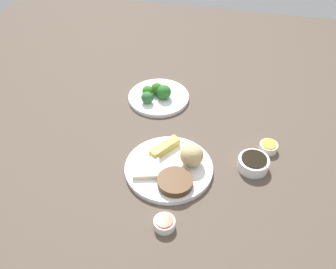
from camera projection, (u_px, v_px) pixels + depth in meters
The scene contains 17 objects.
tabletop at pixel (182, 162), 1.15m from camera, with size 2.20×2.20×0.02m, color #4A3D33.
main_plate at pixel (169, 168), 1.11m from camera, with size 0.26×0.26×0.02m, color white.
rice_scoop at pixel (192, 155), 1.09m from camera, with size 0.07×0.07×0.07m, color tan.
spring_roll at pixel (165, 148), 1.14m from camera, with size 0.10×0.03×0.03m, color gold.
crab_rangoon_wonton at pixel (146, 168), 1.09m from camera, with size 0.08×0.08×0.02m, color beige.
stir_fry_heap at pixel (174, 181), 1.05m from camera, with size 0.10×0.10×0.02m, color #442A15.
broccoli_plate at pixel (159, 97), 1.37m from camera, with size 0.22×0.22×0.01m, color white.
broccoli_floret_0 at pixel (148, 91), 1.35m from camera, with size 0.04×0.04×0.04m, color #327220.
broccoli_floret_1 at pixel (164, 92), 1.34m from camera, with size 0.05×0.05×0.05m, color #266726.
broccoli_floret_2 at pixel (157, 89), 1.36m from camera, with size 0.04×0.04×0.04m, color #2F611D.
broccoli_floret_3 at pixel (147, 98), 1.32m from camera, with size 0.04×0.04×0.04m, color #2C6833.
soy_sauce_bowl at pixel (253, 164), 1.11m from camera, with size 0.09×0.09×0.04m, color white.
soy_sauce_bowl_liquid at pixel (254, 159), 1.10m from camera, with size 0.07×0.07×0.00m, color black.
sauce_ramekin_hot_mustard at pixel (268, 147), 1.17m from camera, with size 0.06×0.06×0.03m, color white.
sauce_ramekin_hot_mustard_liquid at pixel (269, 144), 1.16m from camera, with size 0.05×0.05×0.00m, color yellow.
sauce_ramekin_sweet_and_sour at pixel (166, 224), 0.96m from camera, with size 0.06×0.06×0.03m, color white.
sauce_ramekin_sweet_and_sour_liquid at pixel (166, 221), 0.95m from camera, with size 0.05×0.05×0.00m, color red.
Camera 1 is at (0.13, -0.78, 0.85)m, focal length 40.28 mm.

